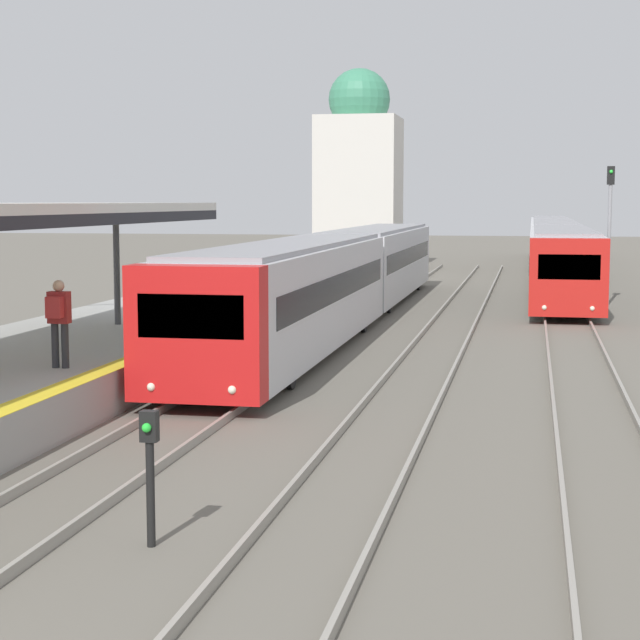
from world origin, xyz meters
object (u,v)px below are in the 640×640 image
signal_post_near (150,462)px  signal_mast_far (610,219)px  person_on_platform (59,316)px  train_near (343,273)px  train_far (554,246)px

signal_post_near → signal_mast_far: bearing=77.0°
person_on_platform → train_near: bearing=80.8°
person_on_platform → train_near: train_near is taller
train_near → signal_post_near: train_near is taller
signal_post_near → person_on_platform: bearing=121.7°
train_near → train_far: bearing=73.1°
person_on_platform → train_near: 16.30m
train_near → signal_mast_far: 11.99m
train_far → signal_mast_far: bearing=-84.0°
person_on_platform → signal_mast_far: signal_mast_far is taller
train_far → signal_mast_far: signal_mast_far is taller
signal_mast_far → train_far: bearing=96.0°
train_far → signal_post_near: (-5.46, -47.26, -0.62)m
signal_mast_far → train_near: bearing=-139.2°
train_near → signal_post_near: bearing=-85.5°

